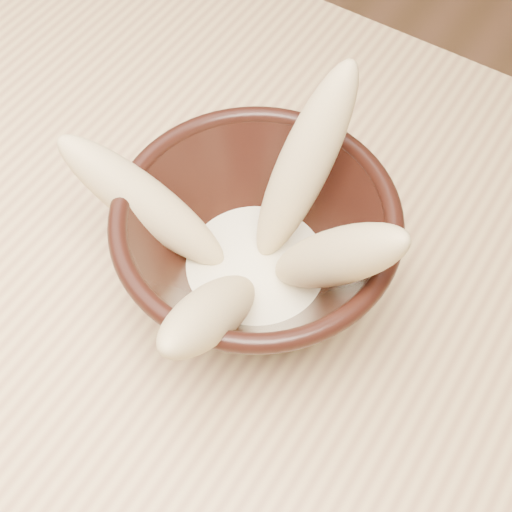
{
  "coord_description": "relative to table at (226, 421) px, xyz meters",
  "views": [
    {
      "loc": [
        0.12,
        -0.15,
        1.23
      ],
      "look_at": [
        -0.02,
        0.08,
        0.8
      ],
      "focal_mm": 50.0,
      "sensor_mm": 36.0,
      "label": 1
    }
  ],
  "objects": [
    {
      "name": "table",
      "position": [
        0.0,
        0.0,
        0.0
      ],
      "size": [
        1.2,
        0.8,
        0.75
      ],
      "color": "#E1BD7B",
      "rests_on": "ground"
    },
    {
      "name": "banana_right",
      "position": [
        0.04,
        0.07,
        0.18
      ],
      "size": [
        0.12,
        0.05,
        0.15
      ],
      "primitive_type": "ellipsoid",
      "rotation": [
        0.58,
        0.0,
        1.39
      ],
      "color": "#EDD18C",
      "rests_on": "bowl"
    },
    {
      "name": "bowl",
      "position": [
        -0.02,
        0.08,
        0.14
      ],
      "size": [
        0.19,
        0.19,
        0.1
      ],
      "rotation": [
        0.0,
        0.0,
        0.09
      ],
      "color": "black",
      "rests_on": "table"
    },
    {
      "name": "banana_left",
      "position": [
        -0.1,
        0.05,
        0.16
      ],
      "size": [
        0.14,
        0.06,
        0.12
      ],
      "primitive_type": "ellipsoid",
      "rotation": [
        0.88,
        0.0,
        -1.36
      ],
      "color": "#EDD18C",
      "rests_on": "bowl"
    },
    {
      "name": "milk_puddle",
      "position": [
        -0.02,
        0.08,
        0.11
      ],
      "size": [
        0.11,
        0.11,
        0.01
      ],
      "primitive_type": "cylinder",
      "color": "#F1E9C2",
      "rests_on": "bowl"
    },
    {
      "name": "banana_front",
      "position": [
        -0.01,
        0.01,
        0.17
      ],
      "size": [
        0.06,
        0.13,
        0.13
      ],
      "primitive_type": "ellipsoid",
      "rotation": [
        0.8,
        0.0,
        0.17
      ],
      "color": "#EDD18C",
      "rests_on": "bowl"
    },
    {
      "name": "banana_upright",
      "position": [
        -0.01,
        0.12,
        0.19
      ],
      "size": [
        0.06,
        0.11,
        0.15
      ],
      "primitive_type": "ellipsoid",
      "rotation": [
        0.5,
        0.0,
        2.91
      ],
      "color": "#EDD18C",
      "rests_on": "bowl"
    }
  ]
}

